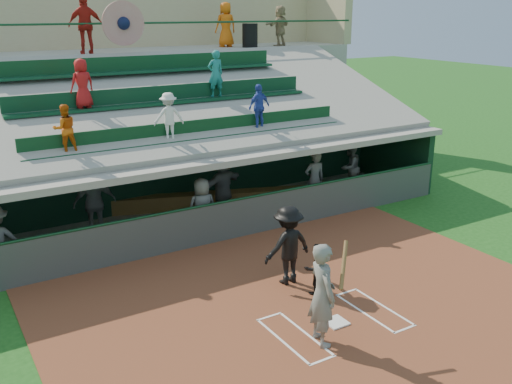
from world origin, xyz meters
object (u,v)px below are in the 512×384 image
catcher (316,269)px  batter_at_plate (322,294)px  trash_bin (250,35)px  home_plate (336,322)px

catcher → batter_at_plate: bearing=69.2°
batter_at_plate → catcher: size_ratio=1.70×
trash_bin → home_plate: bearing=-113.2°
home_plate → trash_bin: 14.42m
batter_at_plate → trash_bin: size_ratio=2.20×
home_plate → trash_bin: bearing=66.8°
batter_at_plate → trash_bin: 14.71m
home_plate → batter_at_plate: bearing=-150.3°
home_plate → batter_at_plate: size_ratio=0.21×
batter_at_plate → home_plate: bearing=29.7°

